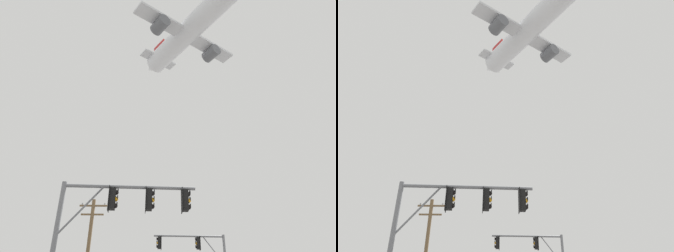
{
  "view_description": "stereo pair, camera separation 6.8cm",
  "coord_description": "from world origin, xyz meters",
  "views": [
    {
      "loc": [
        -0.87,
        -5.25,
        1.75
      ],
      "look_at": [
        -0.16,
        18.92,
        15.76
      ],
      "focal_mm": 32.98,
      "sensor_mm": 36.0,
      "label": 1
    },
    {
      "loc": [
        -0.8,
        -5.25,
        1.75
      ],
      "look_at": [
        -0.16,
        18.92,
        15.76
      ],
      "focal_mm": 32.98,
      "sensor_mm": 36.0,
      "label": 2
    }
  ],
  "objects": [
    {
      "name": "signal_pole_near",
      "position": [
        -2.69,
        7.47,
        4.82
      ],
      "size": [
        5.66,
        0.61,
        6.24
      ],
      "color": "slate",
      "rests_on": "ground"
    },
    {
      "name": "airplane",
      "position": [
        4.35,
        36.24,
        46.69
      ],
      "size": [
        19.95,
        25.63,
        7.81
      ],
      "color": "white"
    }
  ]
}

